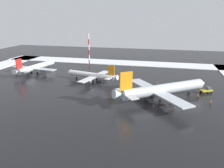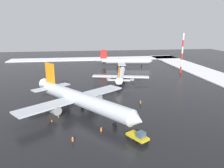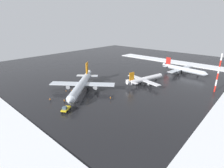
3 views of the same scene
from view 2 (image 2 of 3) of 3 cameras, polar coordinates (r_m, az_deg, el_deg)
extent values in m
plane|color=black|center=(88.64, -1.19, 0.31)|extent=(240.00, 240.00, 0.00)
cube|color=white|center=(106.73, 26.52, 1.34)|extent=(152.00, 16.00, 0.36)
cube|color=white|center=(154.10, -4.28, 6.61)|extent=(14.00, 116.00, 0.36)
cylinder|color=silver|center=(56.99, -7.71, -4.17)|extent=(28.53, 23.09, 3.75)
cone|color=silver|center=(45.17, 6.63, -9.37)|extent=(4.27, 4.44, 3.56)
cone|color=silver|center=(71.39, -16.74, -0.20)|extent=(5.06, 4.92, 3.65)
cube|color=silver|center=(65.04, -3.25, -1.94)|extent=(12.57, 14.32, 0.40)
cylinder|color=gray|center=(63.58, -4.36, -3.40)|extent=(4.32, 4.03, 2.20)
cube|color=silver|center=(55.15, -17.29, -5.76)|extent=(12.57, 14.32, 0.40)
cylinder|color=gray|center=(56.07, -14.95, -6.44)|extent=(4.32, 4.03, 2.20)
cube|color=orange|center=(68.21, -15.91, 2.70)|extent=(3.74, 3.00, 6.17)
cube|color=silver|center=(70.65, -13.26, -0.30)|extent=(5.49, 5.94, 0.26)
cube|color=silver|center=(67.51, -17.97, -1.35)|extent=(5.49, 5.94, 0.26)
cylinder|color=black|center=(49.57, 0.76, -9.08)|extent=(0.26, 0.26, 0.77)
cylinder|color=black|center=(50.24, 0.76, -10.75)|extent=(1.20, 1.04, 1.21)
cylinder|color=black|center=(61.41, -7.79, -4.39)|extent=(0.26, 0.26, 0.77)
cylinder|color=black|center=(61.95, -7.74, -5.78)|extent=(1.20, 1.04, 1.21)
cylinder|color=black|center=(58.76, -11.53, -5.46)|extent=(0.26, 0.26, 0.77)
cylinder|color=black|center=(59.32, -11.45, -6.91)|extent=(1.20, 1.04, 1.21)
cylinder|color=white|center=(91.09, 2.34, 2.45)|extent=(23.22, 8.18, 2.64)
cone|color=white|center=(103.38, 2.77, 3.95)|extent=(2.41, 2.88, 2.51)
cone|color=white|center=(78.62, 1.78, 0.79)|extent=(3.23, 2.84, 2.57)
cube|color=white|center=(89.47, -1.83, 2.08)|extent=(5.75, 10.61, 0.28)
cylinder|color=gray|center=(89.83, -0.81, 1.63)|extent=(2.93, 2.14, 1.55)
cube|color=white|center=(88.72, 6.35, 1.88)|extent=(5.75, 10.61, 0.28)
cylinder|color=gray|center=(89.27, 5.34, 1.48)|extent=(2.93, 2.14, 1.55)
cube|color=orange|center=(79.79, 1.89, 3.12)|extent=(3.08, 1.02, 4.34)
cube|color=white|center=(80.79, 0.23, 1.08)|extent=(2.86, 4.10, 0.19)
cube|color=white|center=(80.49, 3.53, 0.99)|extent=(2.86, 4.10, 0.19)
cylinder|color=black|center=(99.28, 2.62, 2.81)|extent=(0.19, 0.19, 0.54)
cylinder|color=black|center=(99.52, 2.61, 2.18)|extent=(0.89, 0.47, 0.85)
cylinder|color=black|center=(89.20, 1.14, 1.43)|extent=(0.19, 0.19, 0.54)
cylinder|color=black|center=(89.47, 1.14, 0.73)|extent=(0.89, 0.47, 0.85)
cylinder|color=black|center=(89.00, 3.34, 1.38)|extent=(0.19, 0.19, 0.54)
cylinder|color=black|center=(89.27, 3.33, 0.67)|extent=(0.89, 0.47, 0.85)
cylinder|color=silver|center=(124.66, 3.55, 6.01)|extent=(6.59, 26.74, 3.01)
cone|color=silver|center=(126.46, 10.08, 5.93)|extent=(3.12, 2.49, 2.86)
cone|color=silver|center=(124.42, -3.18, 6.24)|extent=(2.96, 3.48, 2.93)
cube|color=silver|center=(131.72, 2.17, 6.39)|extent=(11.94, 5.42, 0.32)
cylinder|color=gray|center=(130.12, 2.40, 5.89)|extent=(2.16, 3.22, 1.77)
cube|color=silver|center=(117.39, 2.49, 5.33)|extent=(11.94, 5.42, 0.32)
cylinder|color=gray|center=(119.30, 2.65, 5.06)|extent=(2.16, 3.22, 1.77)
cube|color=red|center=(123.89, -2.21, 7.75)|extent=(0.80, 3.55, 4.96)
cube|color=silver|center=(126.99, -2.07, 6.35)|extent=(4.52, 2.86, 0.21)
cube|color=silver|center=(121.74, -2.14, 5.98)|extent=(4.52, 2.86, 0.21)
cylinder|color=black|center=(125.85, 7.79, 5.37)|extent=(0.21, 0.21, 0.62)
cylinder|color=black|center=(126.07, 7.77, 4.80)|extent=(0.44, 1.01, 0.97)
cylinder|color=black|center=(126.64, 2.28, 5.56)|extent=(0.21, 0.21, 0.62)
cylinder|color=black|center=(126.85, 2.27, 4.98)|extent=(0.44, 1.01, 0.97)
cylinder|color=black|center=(122.80, 2.36, 5.26)|extent=(0.21, 0.21, 0.62)
cylinder|color=black|center=(123.02, 2.35, 4.67)|extent=(0.44, 1.01, 0.97)
cube|color=gold|center=(44.79, 6.66, -13.46)|extent=(5.08, 4.22, 0.50)
cube|color=#3F5160|center=(43.86, 7.56, -12.96)|extent=(1.97, 2.00, 1.10)
cylinder|color=black|center=(44.81, 9.06, -14.56)|extent=(0.94, 0.73, 0.90)
cylinder|color=black|center=(43.54, 7.23, -15.43)|extent=(0.94, 0.73, 0.90)
cylinder|color=black|center=(46.74, 6.08, -13.13)|extent=(0.94, 0.73, 0.90)
cylinder|color=black|center=(45.52, 4.24, -13.90)|extent=(0.94, 0.73, 0.90)
cylinder|color=black|center=(44.38, -10.33, -14.97)|extent=(0.16, 0.16, 0.85)
cylinder|color=black|center=(44.43, -10.08, -14.92)|extent=(0.16, 0.16, 0.85)
cylinder|color=orange|center=(44.05, -10.25, -14.12)|extent=(0.36, 0.36, 0.62)
sphere|color=tan|center=(43.84, -10.28, -13.63)|extent=(0.24, 0.24, 0.24)
cylinder|color=black|center=(63.53, 7.51, -5.42)|extent=(0.16, 0.16, 0.85)
cylinder|color=black|center=(63.42, 7.36, -5.45)|extent=(0.16, 0.16, 0.85)
cylinder|color=orange|center=(63.22, 7.46, -4.81)|extent=(0.36, 0.36, 0.62)
sphere|color=tan|center=(63.08, 7.47, -4.44)|extent=(0.24, 0.24, 0.24)
cylinder|color=black|center=(47.49, -2.79, -12.61)|extent=(0.16, 0.16, 0.85)
cylinder|color=black|center=(47.33, -2.90, -12.72)|extent=(0.16, 0.16, 0.85)
cylinder|color=orange|center=(47.08, -2.86, -11.87)|extent=(0.36, 0.36, 0.62)
sphere|color=tan|center=(46.88, -2.87, -11.40)|extent=(0.24, 0.24, 0.24)
cylinder|color=red|center=(112.54, 17.53, 3.59)|extent=(0.70, 0.70, 3.19)
cylinder|color=white|center=(112.00, 17.66, 5.19)|extent=(0.70, 0.70, 3.19)
cylinder|color=red|center=(111.54, 17.79, 6.81)|extent=(0.70, 0.70, 3.19)
cylinder|color=white|center=(111.17, 17.92, 8.43)|extent=(0.70, 0.70, 3.19)
cylinder|color=red|center=(110.90, 18.05, 10.07)|extent=(0.70, 0.70, 3.19)
cylinder|color=white|center=(110.71, 18.18, 11.71)|extent=(0.70, 0.70, 3.19)
cone|color=orange|center=(57.34, -13.82, -8.19)|extent=(0.36, 0.36, 0.55)
cone|color=orange|center=(55.44, -15.47, -9.14)|extent=(0.36, 0.36, 0.55)
cone|color=orange|center=(61.58, -14.97, -6.63)|extent=(0.36, 0.36, 0.55)
camera|label=1|loc=(93.80, -64.27, 10.37)|focal=35.00mm
camera|label=3|loc=(65.31, 80.31, 12.25)|focal=28.00mm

